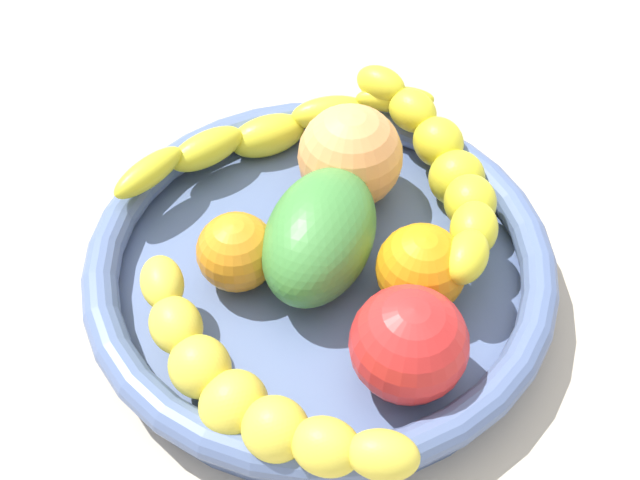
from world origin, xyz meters
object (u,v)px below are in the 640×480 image
(banana_arching_top, at_px, (445,169))
(banana_draped_right, at_px, (271,133))
(banana_draped_left, at_px, (243,388))
(peach_blush, at_px, (350,157))
(mango_green, at_px, (326,233))
(fruit_bowl, at_px, (320,264))
(orange_mid_left, at_px, (237,252))
(tomato_red, at_px, (411,343))
(orange_front, at_px, (421,268))

(banana_arching_top, bearing_deg, banana_draped_right, 38.47)
(banana_draped_left, relative_size, peach_blush, 2.75)
(banana_arching_top, height_order, mango_green, mango_green)
(fruit_bowl, height_order, peach_blush, peach_blush)
(orange_mid_left, bearing_deg, mango_green, -110.88)
(banana_draped_right, distance_m, peach_blush, 0.07)
(banana_draped_left, distance_m, tomato_red, 0.10)
(banana_draped_right, height_order, orange_mid_left, orange_mid_left)
(mango_green, height_order, tomato_red, tomato_red)
(orange_front, relative_size, mango_green, 0.53)
(fruit_bowl, distance_m, tomato_red, 0.11)
(fruit_bowl, relative_size, peach_blush, 4.20)
(orange_mid_left, bearing_deg, banana_arching_top, -94.25)
(fruit_bowl, relative_size, banana_draped_left, 1.53)
(orange_front, distance_m, orange_mid_left, 0.12)
(tomato_red, bearing_deg, mango_green, -1.49)
(orange_front, height_order, peach_blush, peach_blush)
(mango_green, bearing_deg, fruit_bowl, 87.95)
(orange_front, height_order, tomato_red, tomato_red)
(orange_mid_left, relative_size, mango_green, 0.48)
(banana_draped_right, distance_m, mango_green, 0.12)
(orange_front, relative_size, tomato_red, 0.84)
(banana_draped_left, xyz_separation_m, mango_green, (0.07, -0.10, 0.01))
(banana_arching_top, bearing_deg, tomato_red, 135.16)
(banana_draped_left, height_order, tomato_red, tomato_red)
(fruit_bowl, xyz_separation_m, peach_blush, (0.05, -0.06, 0.04))
(banana_arching_top, xyz_separation_m, tomato_red, (-0.11, 0.11, 0.00))
(banana_draped_right, relative_size, tomato_red, 3.69)
(banana_draped_left, height_order, orange_mid_left, orange_mid_left)
(banana_arching_top, relative_size, tomato_red, 3.11)
(banana_draped_right, height_order, banana_arching_top, banana_arching_top)
(orange_mid_left, distance_m, peach_blush, 0.11)
(banana_draped_left, relative_size, orange_front, 3.55)
(banana_draped_left, relative_size, mango_green, 1.87)
(fruit_bowl, distance_m, orange_front, 0.08)
(fruit_bowl, distance_m, mango_green, 0.03)
(fruit_bowl, bearing_deg, banana_draped_left, 127.37)
(banana_arching_top, distance_m, tomato_red, 0.16)
(banana_draped_left, relative_size, tomato_red, 2.97)
(orange_front, distance_m, mango_green, 0.07)
(orange_front, bearing_deg, fruit_bowl, 38.22)
(banana_draped_right, bearing_deg, tomato_red, 173.64)
(orange_front, bearing_deg, tomato_red, 137.88)
(fruit_bowl, bearing_deg, banana_draped_right, -12.62)
(orange_front, relative_size, peach_blush, 0.77)
(fruit_bowl, height_order, orange_front, orange_front)
(orange_front, xyz_separation_m, mango_green, (0.06, 0.04, 0.00))
(banana_draped_right, distance_m, orange_front, 0.18)
(orange_mid_left, relative_size, peach_blush, 0.70)
(banana_arching_top, relative_size, orange_mid_left, 4.09)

